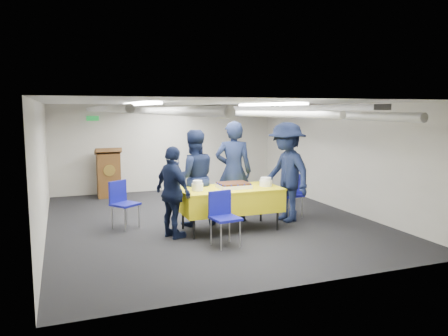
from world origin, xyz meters
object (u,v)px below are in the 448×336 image
Objects in this scene: sheet_cake at (233,185)px; sailor_a at (233,171)px; sailor_d at (286,172)px; podium at (109,173)px; sailor_b at (193,178)px; chair_near at (223,212)px; chair_right at (294,191)px; sailor_c at (173,192)px; chair_left at (122,199)px; serving_table at (230,199)px.

sailor_a is (0.25, 0.63, 0.16)m from sheet_cake.
sailor_a is at bearing -121.33° from sailor_d.
podium is 0.70× the size of sailor_b.
sheet_cake is at bearing 57.48° from chair_near.
sailor_d is at bearing 10.95° from sheet_cake.
sailor_b reaches higher than chair_right.
chair_near is 0.56× the size of sailor_c.
chair_right is at bearing -178.71° from sailor_b.
sailor_a is 1.58m from sailor_c.
podium is at bearing 114.89° from sheet_cake.
chair_right is at bearing 32.10° from chair_near.
podium is at bearing -10.89° from sailor_c.
sailor_b is at bearing -11.06° from chair_left.
sheet_cake is 0.36× the size of sailor_c.
chair_near reaches higher than sheet_cake.
podium is 4.74m from chair_right.
serving_table is at bearing 61.44° from chair_near.
chair_right is at bearing -45.39° from podium.
chair_left is 0.45× the size of sailor_a.
sailor_a reaches higher than podium.
sailor_a is (2.05, -3.24, 0.36)m from podium.
sailor_a is at bearing 62.06° from chair_near.
podium is at bearing 134.61° from chair_right.
sailor_b is at bearing 177.64° from chair_right.
chair_right is 0.45× the size of sailor_d.
chair_right is 2.75m from sailor_c.
sailor_b is 1.15× the size of sailor_c.
sailor_a is at bearing 174.10° from chair_right.
sailor_d reaches higher than serving_table.
sailor_d reaches higher than sailor_b.
chair_near reaches higher than serving_table.
sheet_cake reaches higher than serving_table.
chair_right is at bearing -161.21° from sailor_a.
chair_left is at bearing -7.41° from sailor_b.
chair_near is 0.45× the size of sailor_d.
chair_near is 0.48× the size of sailor_b.
sheet_cake is at bearing -161.95° from chair_right.
chair_near is 2.12m from chair_left.
sailor_d is (1.20, 0.23, 0.15)m from sheet_cake.
sailor_a reaches higher than serving_table.
sailor_b is (-0.83, -0.05, -0.08)m from sailor_a.
chair_right reaches higher than sheet_cake.
sailor_c is at bearing 134.06° from chair_near.
serving_table is at bearing 135.98° from sailor_b.
chair_left is 0.48× the size of sailor_b.
chair_left is (-1.87, 0.84, -0.29)m from sheet_cake.
sailor_c reaches higher than chair_near.
sailor_b reaches higher than chair_near.
sailor_d is (1.78, -0.35, 0.06)m from sailor_b.
sailor_c is at bearing -80.58° from podium.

